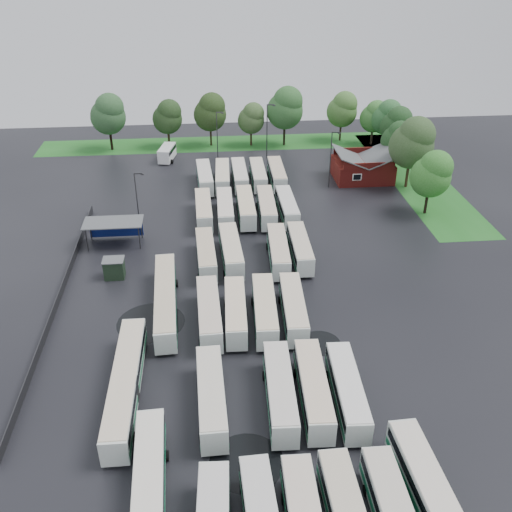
{
  "coord_description": "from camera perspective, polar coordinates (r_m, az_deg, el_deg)",
  "views": [
    {
      "loc": [
        -3.86,
        -51.43,
        38.72
      ],
      "look_at": [
        2.0,
        12.0,
        2.5
      ],
      "focal_mm": 40.0,
      "sensor_mm": 36.0,
      "label": 1
    }
  ],
  "objects": [
    {
      "name": "grass_strip_east",
      "position": [
        108.68,
        15.64,
        7.64
      ],
      "size": [
        10.0,
        50.0,
        0.01
      ],
      "primitive_type": "cube",
      "color": "#1E631E",
      "rests_on": "ground"
    },
    {
      "name": "brick_building",
      "position": [
        104.91,
        10.59,
        8.55
      ],
      "size": [
        10.07,
        8.6,
        5.39
      ],
      "color": "maroon",
      "rests_on": "ground"
    },
    {
      "name": "tree_north_2",
      "position": [
        119.5,
        -4.56,
        14.18
      ],
      "size": [
        6.65,
        6.65,
        11.01
      ],
      "color": "black",
      "rests_on": "ground"
    },
    {
      "name": "bus_r4c1",
      "position": [
        88.0,
        -3.11,
        4.72
      ],
      "size": [
        2.54,
        11.28,
        3.13
      ],
      "rotation": [
        0.0,
        0.0,
        -0.01
      ],
      "color": "silver",
      "rests_on": "ground"
    },
    {
      "name": "lamp_post_back_w",
      "position": [
        111.45,
        -3.85,
        12.21
      ],
      "size": [
        1.46,
        0.28,
        9.46
      ],
      "color": "#2D2D30",
      "rests_on": "ground"
    },
    {
      "name": "puddle_2",
      "position": [
        66.51,
        -10.47,
        -6.55
      ],
      "size": [
        7.77,
        7.77,
        0.01
      ],
      "primitive_type": "cylinder",
      "color": "black",
      "rests_on": "ground"
    },
    {
      "name": "bus_r5c0",
      "position": [
        100.25,
        -5.16,
        7.85
      ],
      "size": [
        2.96,
        11.43,
        3.15
      ],
      "rotation": [
        0.0,
        0.0,
        0.05
      ],
      "color": "silver",
      "rests_on": "ground"
    },
    {
      "name": "tree_north_0",
      "position": [
        120.06,
        -14.53,
        13.61
      ],
      "size": [
        6.99,
        6.99,
        11.58
      ],
      "color": "black",
      "rests_on": "ground"
    },
    {
      "name": "bus_r1c2",
      "position": [
        54.24,
        2.41,
        -13.36
      ],
      "size": [
        2.89,
        11.61,
        3.21
      ],
      "rotation": [
        0.0,
        0.0,
        -0.04
      ],
      "color": "silver",
      "rests_on": "ground"
    },
    {
      "name": "tree_east_4",
      "position": [
        120.96,
        12.96,
        13.41
      ],
      "size": [
        6.04,
        6.04,
        10.0
      ],
      "color": "black",
      "rests_on": "ground"
    },
    {
      "name": "utility_hut",
      "position": [
        75.17,
        -14.0,
        -1.19
      ],
      "size": [
        2.7,
        2.2,
        2.62
      ],
      "color": "black",
      "rests_on": "ground"
    },
    {
      "name": "bus_r1c4",
      "position": [
        55.0,
        9.1,
        -13.14
      ],
      "size": [
        2.86,
        11.26,
        3.11
      ],
      "rotation": [
        0.0,
        0.0,
        -0.05
      ],
      "color": "silver",
      "rests_on": "ground"
    },
    {
      "name": "bus_r4c2",
      "position": [
        88.38,
        -1.03,
        4.9
      ],
      "size": [
        2.52,
        11.54,
        3.21
      ],
      "rotation": [
        0.0,
        0.0,
        -0.01
      ],
      "color": "silver",
      "rests_on": "ground"
    },
    {
      "name": "bus_r3c3",
      "position": [
        76.1,
        2.25,
        0.53
      ],
      "size": [
        2.95,
        11.48,
        3.17
      ],
      "rotation": [
        0.0,
        0.0,
        -0.05
      ],
      "color": "silver",
      "rests_on": "ground"
    },
    {
      "name": "bus_r2c3",
      "position": [
        64.85,
        3.75,
        -5.22
      ],
      "size": [
        2.97,
        11.44,
        3.16
      ],
      "rotation": [
        0.0,
        0.0,
        -0.05
      ],
      "color": "silver",
      "rests_on": "ground"
    },
    {
      "name": "ground",
      "position": [
        64.49,
        -0.79,
        -7.28
      ],
      "size": [
        160.0,
        160.0,
        0.0
      ],
      "primitive_type": "plane",
      "color": "black",
      "rests_on": "ground"
    },
    {
      "name": "grass_strip_north",
      "position": [
        122.65,
        -2.31,
        11.2
      ],
      "size": [
        80.0,
        10.0,
        0.01
      ],
      "primitive_type": "cube",
      "color": "#1E631E",
      "rests_on": "ground"
    },
    {
      "name": "bus_r4c0",
      "position": [
        87.95,
        -5.26,
        4.61
      ],
      "size": [
        2.65,
        11.27,
        3.12
      ],
      "rotation": [
        0.0,
        0.0,
        0.02
      ],
      "color": "silver",
      "rests_on": "ground"
    },
    {
      "name": "puddle_0",
      "position": [
        50.88,
        -0.95,
        -19.93
      ],
      "size": [
        6.35,
        6.35,
        0.01
      ],
      "primitive_type": "cylinder",
      "color": "black",
      "rests_on": "ground"
    },
    {
      "name": "artic_bus_west_a",
      "position": [
        47.03,
        -10.69,
        -23.02
      ],
      "size": [
        3.02,
        16.65,
        3.07
      ],
      "rotation": [
        0.0,
        0.0,
        0.04
      ],
      "color": "silver",
      "rests_on": "ground"
    },
    {
      "name": "lamp_post_ne",
      "position": [
        99.01,
        7.55,
        9.91
      ],
      "size": [
        1.52,
        0.3,
        9.9
      ],
      "color": "#2D2D30",
      "rests_on": "ground"
    },
    {
      "name": "bus_r5c2",
      "position": [
        100.73,
        -1.65,
        8.07
      ],
      "size": [
        2.42,
        11.3,
        3.15
      ],
      "rotation": [
        0.0,
        0.0,
        0.0
      ],
      "color": "silver",
      "rests_on": "ground"
    },
    {
      "name": "minibus",
      "position": [
        113.81,
        -8.89,
        10.18
      ],
      "size": [
        3.41,
        6.49,
        2.69
      ],
      "rotation": [
        0.0,
        0.0,
        -0.19
      ],
      "color": "white",
      "rests_on": "ground"
    },
    {
      "name": "puddle_3",
      "position": [
        62.81,
        6.45,
        -8.66
      ],
      "size": [
        4.44,
        4.44,
        0.01
      ],
      "primitive_type": "cylinder",
      "color": "black",
      "rests_on": "ground"
    },
    {
      "name": "artic_bus_west_c",
      "position": [
        56.33,
        -12.9,
        -12.31
      ],
      "size": [
        2.57,
        17.14,
        3.18
      ],
      "rotation": [
        0.0,
        0.0,
        -0.01
      ],
      "color": "silver",
      "rests_on": "ground"
    },
    {
      "name": "bus_r4c3",
      "position": [
        88.34,
        1.07,
        4.89
      ],
      "size": [
        2.8,
        11.58,
        3.2
      ],
      "rotation": [
        0.0,
        0.0,
        -0.03
      ],
      "color": "silver",
      "rests_on": "ground"
    },
    {
      "name": "tree_east_1",
      "position": [
        101.01,
        15.44,
        10.9
      ],
      "size": [
        7.57,
        7.57,
        12.53
      ],
      "color": "#3C2B19",
      "rests_on": "ground"
    },
    {
      "name": "bus_r1c0",
      "position": [
        53.89,
        -4.5,
        -13.8
      ],
      "size": [
        2.72,
        11.5,
        3.19
      ],
      "rotation": [
        0.0,
        0.0,
        0.03
      ],
      "color": "silver",
      "rests_on": "ground"
    },
    {
      "name": "tree_north_5",
      "position": [
        123.71,
        8.68,
        14.32
      ],
      "size": [
        6.34,
        6.34,
        10.5
      ],
      "color": "black",
      "rests_on": "ground"
    },
    {
      "name": "lamp_post_nw",
      "position": [
        84.26,
        -11.75,
        5.67
      ],
      "size": [
        1.43,
        0.28,
        9.26
      ],
      "color": "#2D2D30",
      "rests_on": "ground"
    },
    {
      "name": "lamp_post_back_e",
      "position": [
        111.8,
        1.18,
        12.71
      ],
      "size": [
        1.65,
        0.32,
        10.7
      ],
      "color": "#2D2D30",
      "rests_on": "ground"
    },
    {
      "name": "tree_north_6",
      "position": [
        122.58,
        11.78,
        13.53
      ],
      "size": [
        5.62,
        5.62,
        9.3
      ],
      "color": "#2E221A",
      "rests_on": "ground"
    },
    {
      "name": "bus_r2c1",
      "position": [
        64.3,
        -2.07,
        -5.57
      ],
      "size": [
        2.7,
        11.05,
        3.06
      ],
      "rotation": [
        0.0,
        0.0,
        -0.03
      ],
      "color": "silver",
      "rests_on": "ground"
    },
    {
      "name": "tree_east_3",
      "position": [
        116.01,
        13.93,
        12.65
      ],
      "size": [
        6.1,
        6.1,
        10.1
      ],
      "color": "black",
      "rests_on": "ground"
    },
    {
      "name": "tree_east_0",
      "position": [
        91.85,
        17.22,
        7.88
      ],
      "size": [
        6.3,
        6.3,
        10.44
      ],
      "color": "black",
      "rests_on": "ground"
    },
    {
      "name": "tree_north_1",
      "position": [
        119.8,
        -8.8,
        13.62
      ],
      "size": [
        5.99,
        5.99,
        9.92
      ],
      "color": "#322515",
      "rests_on": "ground"
    },
    {
      "name": "bus_r2c0",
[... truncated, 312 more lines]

